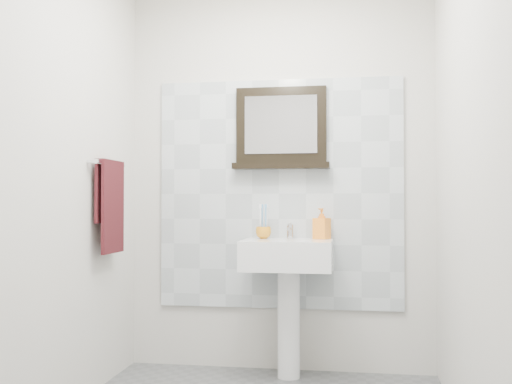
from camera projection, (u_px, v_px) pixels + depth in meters
back_wall at (279, 179)px, 3.94m from camera, size 2.00×0.01×2.50m
front_wall at (190, 147)px, 1.77m from camera, size 2.00×0.01×2.50m
left_wall at (56, 171)px, 3.02m from camera, size 0.01×2.20×2.50m
right_wall at (470, 167)px, 2.70m from camera, size 0.01×2.20×2.50m
splashback at (279, 194)px, 3.93m from camera, size 1.60×0.02×1.50m
pedestal_sink at (288, 270)px, 3.69m from camera, size 0.55×0.44×0.96m
toothbrush_cup at (263, 233)px, 3.82m from camera, size 0.13×0.13×0.08m
toothbrushes at (264, 219)px, 3.83m from camera, size 0.05×0.04×0.21m
soap_dispenser at (322, 223)px, 3.79m from camera, size 0.12×0.12×0.20m
framed_mirror at (281, 130)px, 3.91m from camera, size 0.63×0.11×0.54m
towel_bar at (109, 164)px, 3.55m from camera, size 0.07×0.40×0.03m
hand_towel at (110, 199)px, 3.54m from camera, size 0.06×0.30×0.55m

